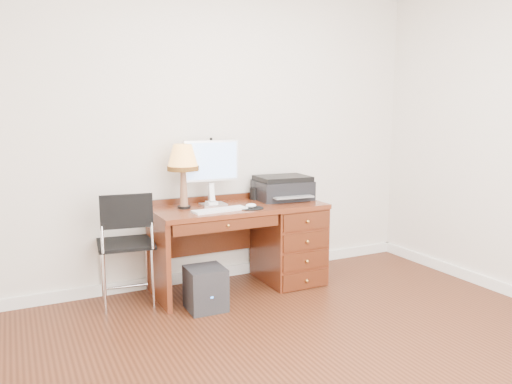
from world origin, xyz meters
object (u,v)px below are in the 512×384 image
desk (271,239)px  printer (283,188)px  leg_lamp (183,162)px  equipment_box (206,288)px  phone (212,200)px  chair (127,237)px  monitor (211,164)px

desk → printer: bearing=29.0°
desk → leg_lamp: 1.08m
desk → equipment_box: bearing=-156.3°
desk → leg_lamp: bearing=174.6°
printer → phone: bearing=-175.0°
desk → chair: chair is taller
phone → equipment_box: size_ratio=0.54×
desk → leg_lamp: leg_lamp is taller
printer → chair: 1.49m
monitor → equipment_box: (-0.24, -0.46, -0.93)m
chair → equipment_box: size_ratio=2.73×
desk → chair: (-1.29, 0.02, 0.15)m
monitor → printer: monitor is taller
chair → equipment_box: (0.52, -0.36, -0.40)m
phone → monitor: bearing=64.0°
desk → monitor: monitor is taller
desk → printer: printer is taller
phone → chair: (-0.75, -0.05, -0.24)m
leg_lamp → chair: (-0.50, -0.05, -0.58)m
desk → equipment_box: 0.87m
printer → leg_lamp: (-0.97, -0.02, 0.29)m
desk → chair: size_ratio=1.60×
monitor → printer: 0.74m
desk → phone: (-0.54, 0.08, 0.39)m
chair → equipment_box: 0.75m
monitor → leg_lamp: 0.28m
phone → equipment_box: bearing=-120.0°
desk → monitor: size_ratio=2.66×
printer → equipment_box: bearing=-151.6°
monitor → chair: (-0.77, -0.10, -0.54)m
desk → leg_lamp: size_ratio=2.77×
desk → monitor: 0.88m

